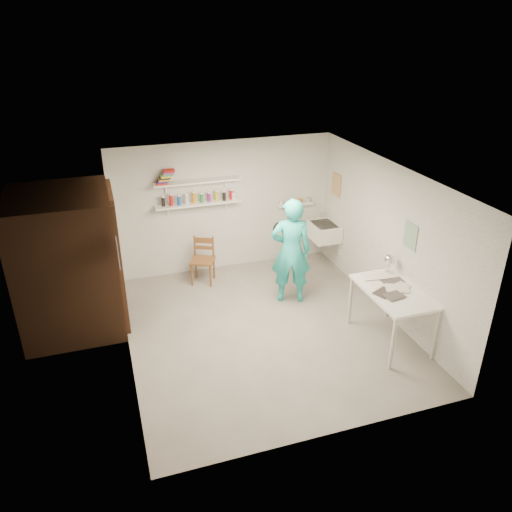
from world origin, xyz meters
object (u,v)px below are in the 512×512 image
object	(u,v)px
desk_lamp	(390,259)
work_table	(391,316)
man	(291,251)
wooden_chair	(203,261)
wall_clock	(283,230)
belfast_sink	(324,232)

from	to	relation	value
desk_lamp	work_table	bearing A→B (deg)	-112.42
man	desk_lamp	distance (m)	1.56
man	desk_lamp	size ratio (longest dim) A/B	11.38
desk_lamp	man	bearing A→B (deg)	138.37
desk_lamp	wooden_chair	bearing A→B (deg)	138.81
wall_clock	wooden_chair	world-z (taller)	wall_clock
work_table	wooden_chair	bearing A→B (deg)	130.09
belfast_sink	desk_lamp	xyz separation A→B (m)	(0.10, -2.04, 0.36)
wooden_chair	work_table	size ratio (longest dim) A/B	0.67
wooden_chair	work_table	world-z (taller)	wooden_chair
wooden_chair	man	bearing A→B (deg)	-15.78
man	work_table	world-z (taller)	man
work_table	desk_lamp	world-z (taller)	desk_lamp
belfast_sink	wall_clock	distance (m)	1.47
man	work_table	xyz separation A→B (m)	(0.95, -1.53, -0.48)
belfast_sink	desk_lamp	world-z (taller)	desk_lamp
man	wall_clock	xyz separation A→B (m)	(-0.07, 0.21, 0.30)
man	desk_lamp	bearing A→B (deg)	155.85
wooden_chair	work_table	xyz separation A→B (m)	(2.19, -2.60, -0.00)
man	wooden_chair	xyz separation A→B (m)	(-1.23, 1.06, -0.47)
wall_clock	desk_lamp	world-z (taller)	wall_clock
wooden_chair	desk_lamp	xyz separation A→B (m)	(2.40, -2.10, 0.64)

